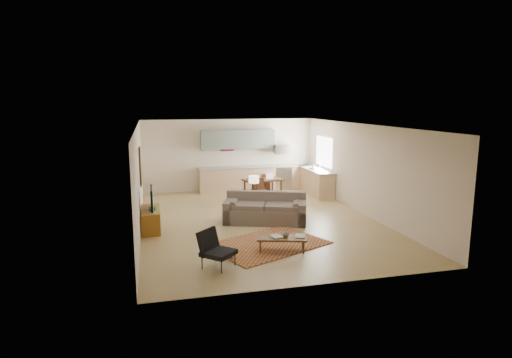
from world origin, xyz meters
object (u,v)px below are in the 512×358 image
object	(u,v)px
coffee_table	(282,244)
tv_credenza	(151,220)
sofa	(265,208)
console_table	(254,202)
dining_table	(263,189)
armchair	(218,249)

from	to	relation	value
coffee_table	tv_credenza	size ratio (longest dim) A/B	0.89
sofa	console_table	world-z (taller)	sofa
dining_table	coffee_table	bearing A→B (deg)	-117.45
sofa	console_table	bearing A→B (deg)	111.24
sofa	dining_table	distance (m)	3.11
console_table	dining_table	world-z (taller)	dining_table
tv_credenza	dining_table	size ratio (longest dim) A/B	0.93
armchair	console_table	distance (m)	4.54
armchair	dining_table	bearing A→B (deg)	21.56
console_table	dining_table	size ratio (longest dim) A/B	0.48
sofa	armchair	bearing A→B (deg)	-101.24
console_table	dining_table	xyz separation A→B (m)	(0.77, 1.79, 0.02)
armchair	console_table	size ratio (longest dim) A/B	1.21
tv_credenza	dining_table	distance (m)	4.88
coffee_table	console_table	distance (m)	3.60
coffee_table	armchair	xyz separation A→B (m)	(-1.54, -0.59, 0.22)
armchair	console_table	bearing A→B (deg)	21.65
sofa	coffee_table	world-z (taller)	sofa
coffee_table	tv_credenza	xyz separation A→B (m)	(-2.86, 2.39, 0.12)
armchair	tv_credenza	world-z (taller)	armchair
coffee_table	dining_table	xyz separation A→B (m)	(0.99, 5.38, 0.17)
sofa	armchair	world-z (taller)	sofa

